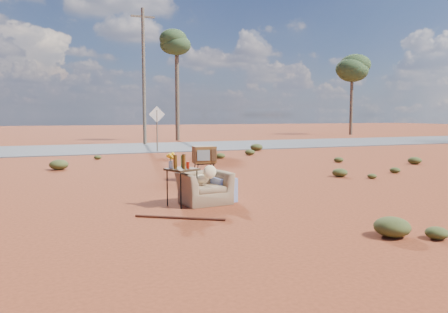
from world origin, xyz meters
name	(u,v)px	position (x,y,z in m)	size (l,w,h in m)	color
ground	(215,199)	(0.00, 0.00, 0.00)	(140.00, 140.00, 0.00)	maroon
highway	(117,148)	(0.00, 15.00, 0.02)	(140.00, 7.00, 0.04)	#565659
armchair	(208,183)	(-0.28, -0.33, 0.39)	(1.18, 0.83, 0.84)	olive
tv_unit	(204,155)	(0.64, 2.56, 0.69)	(0.61, 0.51, 0.93)	black
side_table	(180,167)	(-0.89, -0.42, 0.76)	(0.68, 0.68, 1.03)	#382714
rusty_bar	(180,218)	(-1.19, -1.46, 0.02)	(0.04, 0.04, 1.60)	#4E1E14
road_sign	(157,121)	(1.50, 12.00, 1.50)	(0.78, 0.06, 2.19)	brown
eucalyptus_center	(177,47)	(5.00, 21.00, 6.43)	(3.20, 3.20, 7.60)	brown
eucalyptus_right	(352,68)	(22.00, 24.00, 5.94)	(3.20, 3.20, 7.10)	brown
utility_pole_center	(144,75)	(2.00, 17.50, 4.15)	(1.40, 0.20, 8.00)	brown
scrub_patch	(138,170)	(-0.82, 4.41, 0.14)	(17.49, 8.07, 0.33)	#414920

